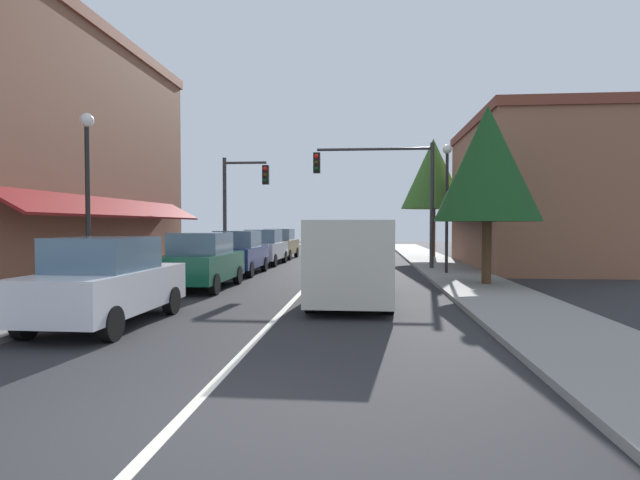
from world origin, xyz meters
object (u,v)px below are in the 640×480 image
at_px(street_lamp_left_near, 87,176).
at_px(tree_right_far, 433,174).
at_px(parked_car_third_left, 238,253).
at_px(tree_right_near, 487,164).
at_px(van_in_lane, 352,258).
at_px(parked_car_far_left, 264,247).
at_px(traffic_signal_left_corner, 239,196).
at_px(street_lamp_right_mid, 447,189).
at_px(parked_car_second_left, 202,261).
at_px(parked_car_nearest_left, 106,282).
at_px(traffic_signal_mast_arm, 390,183).
at_px(parked_car_distant_left, 280,244).

xyz_separation_m(street_lamp_left_near, tree_right_far, (11.11, 18.40, 1.76)).
height_order(parked_car_third_left, tree_right_near, tree_right_near).
bearing_deg(van_in_lane, tree_right_near, 41.43).
height_order(parked_car_far_left, street_lamp_left_near, street_lamp_left_near).
height_order(parked_car_third_left, parked_car_far_left, same).
height_order(van_in_lane, traffic_signal_left_corner, traffic_signal_left_corner).
bearing_deg(parked_car_far_left, van_in_lane, -67.35).
xyz_separation_m(van_in_lane, street_lamp_right_mid, (3.54, 7.36, 2.29)).
relative_size(parked_car_third_left, parked_car_far_left, 0.99).
height_order(parked_car_second_left, street_lamp_right_mid, street_lamp_right_mid).
bearing_deg(van_in_lane, parked_car_nearest_left, -143.93).
relative_size(parked_car_third_left, van_in_lane, 0.79).
bearing_deg(parked_car_second_left, parked_car_far_left, 89.90).
distance_m(parked_car_far_left, traffic_signal_mast_arm, 7.35).
relative_size(van_in_lane, street_lamp_left_near, 1.07).
bearing_deg(van_in_lane, tree_right_far, 76.71).
bearing_deg(tree_right_far, parked_car_distant_left, -173.90).
relative_size(van_in_lane, street_lamp_right_mid, 1.01).
bearing_deg(parked_car_third_left, tree_right_near, -21.33).
height_order(parked_car_second_left, parked_car_distant_left, same).
bearing_deg(van_in_lane, parked_car_distant_left, 106.10).
relative_size(parked_car_nearest_left, traffic_signal_left_corner, 0.79).
xyz_separation_m(parked_car_third_left, street_lamp_right_mid, (8.34, 0.11, 2.56)).
distance_m(parked_car_distant_left, traffic_signal_mast_arm, 10.00).
bearing_deg(street_lamp_right_mid, parked_car_distant_left, 131.07).
distance_m(parked_car_far_left, parked_car_distant_left, 4.58).
bearing_deg(traffic_signal_left_corner, tree_right_near, -35.83).
height_order(parked_car_second_left, street_lamp_left_near, street_lamp_left_near).
height_order(traffic_signal_mast_arm, street_lamp_right_mid, traffic_signal_mast_arm).
xyz_separation_m(tree_right_near, tree_right_far, (0.12, 14.13, 1.07)).
distance_m(parked_car_second_left, parked_car_far_left, 9.83).
relative_size(parked_car_distant_left, street_lamp_right_mid, 0.80).
height_order(traffic_signal_mast_arm, tree_right_far, tree_right_far).
height_order(parked_car_second_left, tree_right_far, tree_right_far).
xyz_separation_m(traffic_signal_left_corner, street_lamp_right_mid, (9.17, -3.44, 0.05)).
distance_m(parked_car_third_left, van_in_lane, 8.70).
height_order(parked_car_distant_left, street_lamp_left_near, street_lamp_left_near).
bearing_deg(parked_car_second_left, parked_car_distant_left, 89.82).
distance_m(parked_car_second_left, street_lamp_left_near, 4.34).
bearing_deg(parked_car_far_left, tree_right_near, -42.21).
distance_m(street_lamp_left_near, street_lamp_right_mid, 13.01).
bearing_deg(street_lamp_right_mid, traffic_signal_left_corner, 159.45).
height_order(parked_car_far_left, traffic_signal_mast_arm, traffic_signal_mast_arm).
height_order(parked_car_nearest_left, parked_car_second_left, same).
relative_size(parked_car_second_left, parked_car_distant_left, 0.99).
bearing_deg(parked_car_distant_left, tree_right_near, -54.68).
bearing_deg(parked_car_distant_left, tree_right_far, 7.20).
bearing_deg(tree_right_far, van_in_lane, -103.73).
distance_m(parked_car_third_left, parked_car_far_left, 5.00).
distance_m(parked_car_nearest_left, van_in_lane, 5.90).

